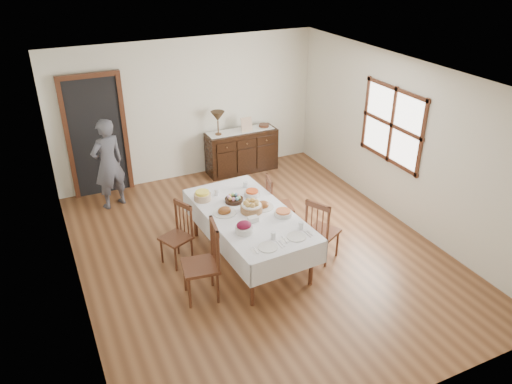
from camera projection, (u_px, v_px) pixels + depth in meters
name	position (u px, v px, depth m)	size (l,w,h in m)	color
ground	(259.00, 252.00, 7.39)	(6.00, 6.00, 0.00)	brown
room_shell	(237.00, 140.00, 6.92)	(5.02, 6.02, 2.65)	silver
dining_table	(249.00, 219.00, 6.94)	(1.23, 2.25, 0.75)	white
chair_left_near	(204.00, 261.00, 6.25)	(0.51, 0.51, 1.07)	#502A19
chair_left_far	(178.00, 233.00, 6.99)	(0.49, 0.49, 0.90)	#502A19
chair_right_near	(321.00, 230.00, 7.01)	(0.54, 0.54, 0.97)	#502A19
chair_right_far	(277.00, 204.00, 7.72)	(0.47, 0.47, 0.93)	#502A19
sideboard	(242.00, 151.00, 9.74)	(1.38, 0.50, 0.83)	black
person	(108.00, 161.00, 8.27)	(0.52, 0.33, 1.67)	#4F505B
bread_basket	(251.00, 207.00, 6.90)	(0.31, 0.31, 0.17)	brown
egg_basket	(234.00, 199.00, 7.17)	(0.27, 0.27, 0.11)	black
ham_platter_a	(224.00, 211.00, 6.89)	(0.33, 0.33, 0.11)	silver
ham_platter_b	(263.00, 205.00, 7.03)	(0.31, 0.31, 0.11)	silver
beet_bowl	(244.00, 227.00, 6.42)	(0.23, 0.23, 0.16)	silver
carrot_bowl	(252.00, 193.00, 7.34)	(0.23, 0.23, 0.09)	silver
pineapple_bowl	(202.00, 196.00, 7.21)	(0.25, 0.25, 0.14)	tan
casserole_dish	(283.00, 213.00, 6.83)	(0.25, 0.25, 0.08)	silver
butter_dish	(253.00, 219.00, 6.68)	(0.14, 0.10, 0.07)	silver
setting_left	(269.00, 243.00, 6.19)	(0.43, 0.31, 0.10)	silver
setting_right	(298.00, 233.00, 6.40)	(0.43, 0.31, 0.10)	silver
glass_far_a	(216.00, 192.00, 7.35)	(0.07, 0.07, 0.10)	white
glass_far_b	(246.00, 184.00, 7.58)	(0.07, 0.07, 0.09)	white
runner	(240.00, 131.00, 9.56)	(1.30, 0.35, 0.01)	white
table_lamp	(218.00, 117.00, 9.20)	(0.26, 0.26, 0.46)	brown
picture_frame	(247.00, 125.00, 9.47)	(0.22, 0.08, 0.28)	#C8A88A
deco_bowl	(264.00, 126.00, 9.74)	(0.20, 0.20, 0.06)	#502A19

